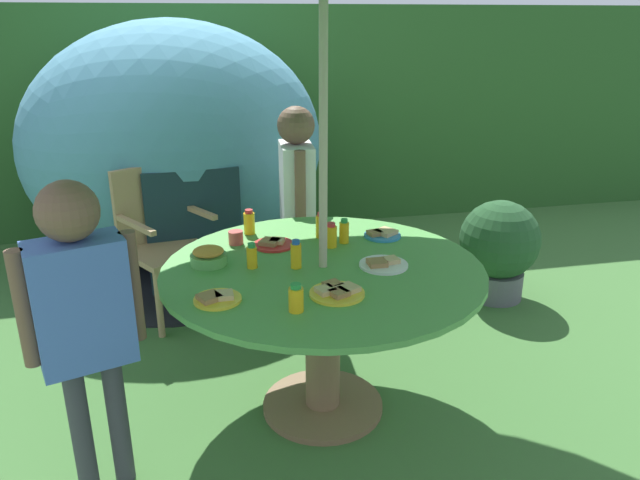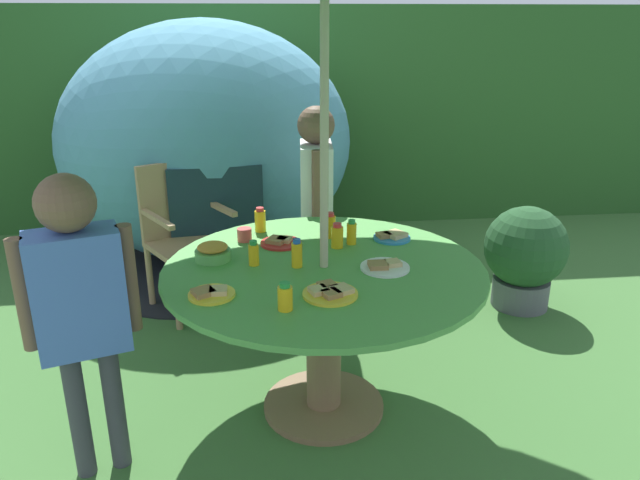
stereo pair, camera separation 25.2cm
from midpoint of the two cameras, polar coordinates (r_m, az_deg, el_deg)
ground_plane at (r=2.97m, az=-2.26°, el=-15.75°), size 10.00×10.00×0.02m
hedge_backdrop at (r=5.49m, az=-8.17°, el=11.53°), size 9.00×0.70×1.84m
garden_table at (r=2.68m, az=-2.42°, el=-6.16°), size 1.40×1.40×0.72m
wooden_chair at (r=3.80m, az=-16.74°, el=0.49°), size 0.60×0.60×0.91m
dome_tent at (r=4.48m, az=-14.99°, el=8.33°), size 2.38×2.38×1.74m
potted_plant at (r=4.00m, az=14.87°, el=-0.61°), size 0.51×0.51×0.66m
child_in_white_shirt at (r=3.56m, az=-4.25°, el=5.17°), size 0.22×0.43×1.27m
child_in_blue_shirt at (r=2.33m, az=-24.58°, el=-5.59°), size 0.40×0.27×1.24m
snack_bowl at (r=2.68m, az=-13.17°, el=-1.56°), size 0.16×0.16×0.08m
plate_back_edge at (r=2.85m, az=-6.97°, el=-0.39°), size 0.19×0.19×0.03m
plate_center_front at (r=2.34m, az=-1.46°, el=-4.98°), size 0.22×0.22×0.03m
plate_near_right at (r=2.96m, az=3.50°, el=0.50°), size 0.18×0.18×0.03m
plate_mid_right at (r=2.34m, az=-12.79°, el=-5.47°), size 0.18×0.18×0.03m
plate_far_right at (r=2.60m, az=3.27°, el=-2.34°), size 0.21×0.21×0.03m
juice_bottle_near_left at (r=3.02m, az=-9.10°, el=1.61°), size 0.06×0.06×0.12m
juice_bottle_far_left at (r=2.86m, az=-0.22°, el=0.75°), size 0.05×0.05×0.12m
juice_bottle_center_back at (r=2.93m, az=-2.35°, el=1.33°), size 0.05×0.05×0.13m
juice_bottle_mid_left at (r=2.81m, az=-1.53°, el=0.36°), size 0.06×0.06×0.12m
juice_bottle_front_edge at (r=2.20m, az=-5.57°, el=-5.62°), size 0.06×0.06×0.11m
juice_bottle_spot_a at (r=2.58m, az=-5.08°, el=-1.46°), size 0.05×0.05×0.13m
juice_bottle_spot_b at (r=2.60m, az=-9.23°, el=-1.60°), size 0.05×0.05×0.11m
cup_near at (r=2.90m, az=-10.45°, el=0.19°), size 0.07×0.07×0.06m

